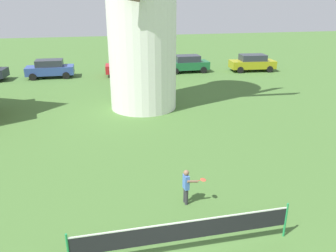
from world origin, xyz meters
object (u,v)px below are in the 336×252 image
(tennis_net, at_px, (184,231))
(player_far, at_px, (187,185))
(parked_car_green, at_px, (187,63))
(parked_car_blue, at_px, (50,68))
(parked_car_mustard, at_px, (252,63))
(parked_car_red, at_px, (128,67))

(tennis_net, height_order, player_far, player_far)
(player_far, height_order, parked_car_green, parked_car_green)
(parked_car_blue, relative_size, parked_car_mustard, 0.92)
(player_far, xyz_separation_m, parked_car_blue, (-6.41, 21.19, 0.10))
(player_far, bearing_deg, parked_car_green, 74.34)
(parked_car_red, height_order, parked_car_green, same)
(player_far, bearing_deg, tennis_net, -107.06)
(parked_car_blue, height_order, parked_car_green, same)
(tennis_net, height_order, parked_car_blue, parked_car_blue)
(parked_car_green, distance_m, parked_car_mustard, 6.21)
(parked_car_red, distance_m, parked_car_mustard, 11.69)
(tennis_net, bearing_deg, parked_car_red, 87.43)
(parked_car_mustard, bearing_deg, player_far, -120.96)
(player_far, distance_m, parked_car_blue, 22.13)
(tennis_net, relative_size, parked_car_green, 1.54)
(tennis_net, relative_size, parked_car_red, 1.46)
(tennis_net, bearing_deg, parked_car_green, 74.20)
(player_far, relative_size, parked_car_green, 0.32)
(parked_car_mustard, bearing_deg, parked_car_red, 177.33)
(parked_car_green, height_order, parked_car_mustard, same)
(parked_car_blue, relative_size, parked_car_red, 0.97)
(tennis_net, bearing_deg, parked_car_blue, 103.72)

